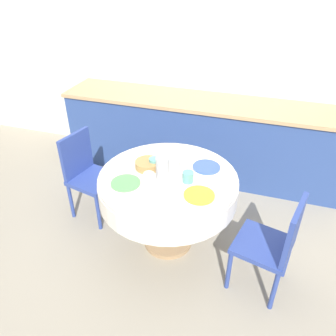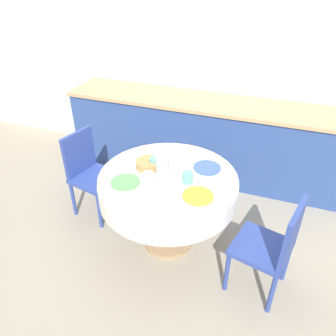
# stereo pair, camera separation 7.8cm
# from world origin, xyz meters

# --- Properties ---
(ground_plane) EXTENTS (12.00, 12.00, 0.00)m
(ground_plane) POSITION_xyz_m (0.00, 0.00, 0.00)
(ground_plane) COLOR #9E937F
(wall_back) EXTENTS (7.00, 0.05, 2.60)m
(wall_back) POSITION_xyz_m (0.00, 1.63, 1.30)
(wall_back) COLOR silver
(wall_back) RESTS_ON ground_plane
(kitchen_counter) EXTENTS (3.24, 0.64, 0.92)m
(kitchen_counter) POSITION_xyz_m (0.00, 1.30, 0.46)
(kitchen_counter) COLOR #2D4784
(kitchen_counter) RESTS_ON ground_plane
(dining_table) EXTENTS (1.15, 1.15, 0.74)m
(dining_table) POSITION_xyz_m (0.00, 0.00, 0.61)
(dining_table) COLOR tan
(dining_table) RESTS_ON ground_plane
(chair_left) EXTENTS (0.48, 0.48, 0.87)m
(chair_left) POSITION_xyz_m (0.89, -0.22, 0.48)
(chair_left) COLOR #2D428E
(chair_left) RESTS_ON ground_plane
(chair_right) EXTENTS (0.48, 0.48, 0.87)m
(chair_right) POSITION_xyz_m (-0.90, 0.19, 0.48)
(chair_right) COLOR #2D428E
(chair_right) RESTS_ON ground_plane
(plate_near_left) EXTENTS (0.23, 0.23, 0.01)m
(plate_near_left) POSITION_xyz_m (-0.29, -0.20, 0.75)
(plate_near_left) COLOR #5BA85B
(plate_near_left) RESTS_ON dining_table
(cup_near_left) EXTENTS (0.09, 0.09, 0.09)m
(cup_near_left) POSITION_xyz_m (-0.11, -0.13, 0.79)
(cup_near_left) COLOR white
(cup_near_left) RESTS_ON dining_table
(plate_near_right) EXTENTS (0.23, 0.23, 0.01)m
(plate_near_right) POSITION_xyz_m (0.30, -0.18, 0.75)
(plate_near_right) COLOR yellow
(plate_near_right) RESTS_ON dining_table
(cup_near_right) EXTENTS (0.09, 0.09, 0.09)m
(cup_near_right) POSITION_xyz_m (0.17, -0.02, 0.79)
(cup_near_right) COLOR #5BA39E
(cup_near_right) RESTS_ON dining_table
(plate_far_left) EXTENTS (0.23, 0.23, 0.01)m
(plate_far_left) POSITION_xyz_m (-0.24, 0.25, 0.75)
(plate_far_left) COLOR white
(plate_far_left) RESTS_ON dining_table
(cup_far_left) EXTENTS (0.09, 0.09, 0.09)m
(cup_far_left) POSITION_xyz_m (-0.15, 0.09, 0.79)
(cup_far_left) COLOR #5BA39E
(cup_far_left) RESTS_ON dining_table
(plate_far_right) EXTENTS (0.23, 0.23, 0.01)m
(plate_far_right) POSITION_xyz_m (0.27, 0.22, 0.75)
(plate_far_right) COLOR #3856AD
(plate_far_right) RESTS_ON dining_table
(cup_far_right) EXTENTS (0.09, 0.09, 0.09)m
(cup_far_right) POSITION_xyz_m (0.10, 0.14, 0.79)
(cup_far_right) COLOR white
(cup_far_right) RESTS_ON dining_table
(coffee_carafe) EXTENTS (0.11, 0.11, 0.26)m
(coffee_carafe) POSITION_xyz_m (-0.04, -0.03, 0.86)
(coffee_carafe) COLOR #B2B2B7
(coffee_carafe) RESTS_ON dining_table
(bread_basket) EXTENTS (0.21, 0.21, 0.06)m
(bread_basket) POSITION_xyz_m (-0.20, 0.07, 0.78)
(bread_basket) COLOR #AD844C
(bread_basket) RESTS_ON dining_table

